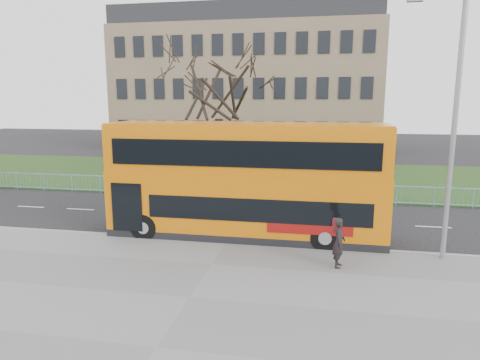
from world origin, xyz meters
name	(u,v)px	position (x,y,z in m)	size (l,w,h in m)	color
ground	(234,232)	(0.00, 0.00, 0.00)	(120.00, 120.00, 0.00)	black
pavement	(190,299)	(0.00, -6.75, 0.06)	(80.00, 10.50, 0.12)	slate
kerb	(227,242)	(0.00, -1.55, 0.07)	(80.00, 0.20, 0.14)	gray
grass_verge	(270,176)	(0.00, 14.30, 0.04)	(80.00, 15.40, 0.08)	#1C3914
guard_railing	(256,190)	(0.00, 6.60, 0.55)	(40.00, 0.12, 1.10)	#79B8D8
bare_tree	(219,106)	(-3.00, 10.00, 5.44)	(7.51, 7.51, 10.73)	black
civic_building	(249,90)	(-5.00, 35.00, 7.00)	(30.00, 15.00, 14.00)	#7C664F
yellow_bus	(246,178)	(0.61, -0.51, 2.60)	(11.55, 2.80, 4.84)	orange
pedestrian	(339,243)	(4.40, -3.55, 1.00)	(0.64, 0.42, 1.75)	black
street_lamp	(451,121)	(8.10, -2.00, 5.14)	(1.94, 0.22, 9.15)	gray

